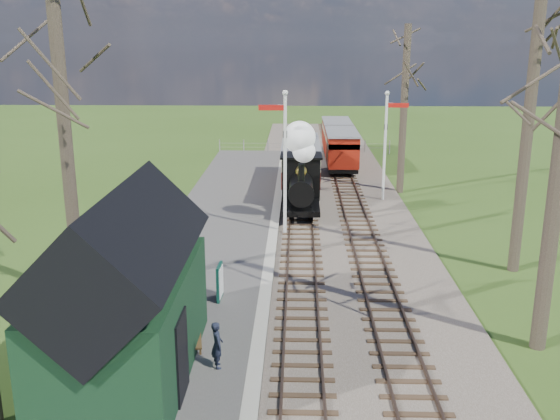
{
  "coord_description": "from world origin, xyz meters",
  "views": [
    {
      "loc": [
        -0.16,
        -9.81,
        8.24
      ],
      "look_at": [
        -0.86,
        14.29,
        1.6
      ],
      "focal_mm": 40.0,
      "sensor_mm": 36.0,
      "label": 1
    }
  ],
  "objects": [
    {
      "name": "platform",
      "position": [
        -3.5,
        14.0,
        0.1
      ],
      "size": [
        5.0,
        44.0,
        0.2
      ],
      "primitive_type": "cube",
      "color": "#474442",
      "rests_on": "ground"
    },
    {
      "name": "red_carriage_b",
      "position": [
        2.6,
        34.93,
        1.45
      ],
      "size": [
        1.98,
        4.9,
        2.08
      ],
      "color": "black",
      "rests_on": "ground"
    },
    {
      "name": "track_near",
      "position": [
        0.0,
        22.0,
        0.1
      ],
      "size": [
        1.6,
        60.0,
        0.15
      ],
      "color": "brown",
      "rests_on": "ground"
    },
    {
      "name": "coach",
      "position": [
        0.0,
        24.99,
        1.54
      ],
      "size": [
        2.13,
        7.31,
        2.24
      ],
      "color": "black",
      "rests_on": "ground"
    },
    {
      "name": "red_carriage_a",
      "position": [
        2.6,
        29.43,
        1.45
      ],
      "size": [
        1.98,
        4.9,
        2.08
      ],
      "color": "black",
      "rests_on": "ground"
    },
    {
      "name": "bare_trees",
      "position": [
        1.33,
        10.1,
        5.21
      ],
      "size": [
        15.51,
        22.39,
        12.0
      ],
      "color": "#382D23",
      "rests_on": "ground"
    },
    {
      "name": "coping_strip",
      "position": [
        -1.2,
        14.0,
        0.1
      ],
      "size": [
        0.4,
        44.0,
        0.21
      ],
      "primitive_type": "cube",
      "color": "#B2AD9E",
      "rests_on": "ground"
    },
    {
      "name": "locomotive",
      "position": [
        -0.01,
        18.92,
        2.1
      ],
      "size": [
        1.83,
        4.27,
        4.57
      ],
      "color": "black",
      "rests_on": "ground"
    },
    {
      "name": "ballast_bed",
      "position": [
        1.3,
        22.0,
        0.05
      ],
      "size": [
        8.0,
        60.0,
        0.1
      ],
      "primitive_type": "cube",
      "color": "brown",
      "rests_on": "ground"
    },
    {
      "name": "semaphore_near",
      "position": [
        -0.77,
        16.0,
        3.62
      ],
      "size": [
        1.22,
        0.24,
        6.22
      ],
      "color": "silver",
      "rests_on": "ground"
    },
    {
      "name": "bench",
      "position": [
        -3.0,
        5.45,
        0.53
      ],
      "size": [
        0.58,
        1.28,
        0.71
      ],
      "color": "#422E17",
      "rests_on": "platform"
    },
    {
      "name": "station_shed",
      "position": [
        -4.3,
        4.0,
        2.27
      ],
      "size": [
        3.25,
        6.3,
        4.78
      ],
      "color": "black",
      "rests_on": "platform"
    },
    {
      "name": "sign_board",
      "position": [
        -2.61,
        8.61,
        0.78
      ],
      "size": [
        0.14,
        0.79,
        1.16
      ],
      "color": "#0D3E31",
      "rests_on": "platform"
    },
    {
      "name": "semaphore_far",
      "position": [
        4.37,
        22.0,
        3.35
      ],
      "size": [
        1.22,
        0.24,
        5.72
      ],
      "color": "silver",
      "rests_on": "ground"
    },
    {
      "name": "track_far",
      "position": [
        2.6,
        22.0,
        0.1
      ],
      "size": [
        1.6,
        60.0,
        0.15
      ],
      "color": "brown",
      "rests_on": "ground"
    },
    {
      "name": "distant_hills",
      "position": [
        1.4,
        64.38,
        -16.21
      ],
      "size": [
        114.4,
        48.0,
        22.02
      ],
      "color": "#385B23",
      "rests_on": "ground"
    },
    {
      "name": "fence_line",
      "position": [
        0.3,
        36.0,
        0.55
      ],
      "size": [
        12.6,
        0.08,
        1.0
      ],
      "color": "slate",
      "rests_on": "ground"
    },
    {
      "name": "person",
      "position": [
        -2.15,
        4.34,
        0.82
      ],
      "size": [
        0.41,
        0.51,
        1.23
      ],
      "primitive_type": "imported",
      "rotation": [
        0.0,
        0.0,
        1.86
      ],
      "color": "black",
      "rests_on": "platform"
    }
  ]
}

